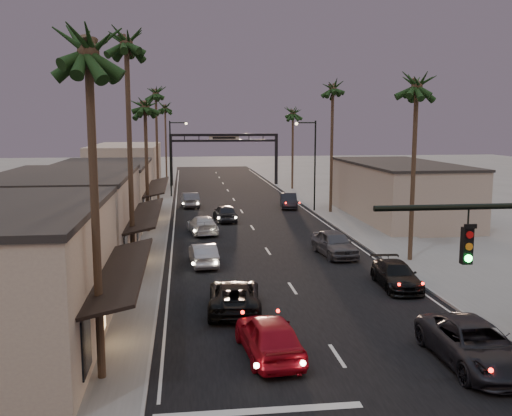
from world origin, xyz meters
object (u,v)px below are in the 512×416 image
object	(u,v)px
palm_ra	(417,79)
curbside_near	(475,344)
streetlight_left	(173,152)
palm_ld	(156,90)
oncoming_pickup	(234,296)
streetlight_right	(312,158)
curbside_black	(396,275)
arch	(224,146)
oncoming_red	(269,336)
palm_lc	(145,101)
oncoming_silver	(203,254)
palm_la	(88,38)
palm_lb	(126,36)
palm_rb	(333,84)
palm_rc	(293,110)
palm_far	(165,105)

from	to	relation	value
palm_ra	curbside_near	size ratio (longest dim) A/B	2.34
streetlight_left	palm_ld	distance (m)	7.88
oncoming_pickup	streetlight_right	bearing A→B (deg)	-104.86
curbside_black	curbside_near	bearing A→B (deg)	-91.68
arch	oncoming_red	distance (m)	59.93
palm_lc	palm_ld	world-z (taller)	palm_ld
oncoming_silver	oncoming_pickup	bearing A→B (deg)	92.38
oncoming_silver	curbside_black	distance (m)	11.86
palm_la	curbside_near	bearing A→B (deg)	-1.78
streetlight_left	curbside_black	size ratio (longest dim) A/B	1.93
palm_ra	palm_lb	bearing A→B (deg)	-173.37
oncoming_red	oncoming_silver	xyz separation A→B (m)	(-1.98, 14.37, -0.13)
arch	oncoming_red	xyz separation A→B (m)	(-2.58, -59.69, -4.71)
palm_lc	oncoming_silver	bearing A→B (deg)	-70.35
curbside_near	streetlight_left	bearing A→B (deg)	103.41
palm_lb	palm_ld	world-z (taller)	palm_lb
palm_la	oncoming_pickup	size ratio (longest dim) A/B	2.56
palm_ra	palm_rb	xyz separation A→B (m)	(0.00, 20.00, 0.97)
palm_rb	palm_rc	bearing A→B (deg)	90.00
palm_far	palm_la	bearing A→B (deg)	-90.25
palm_la	arch	bearing A→B (deg)	81.97
arch	palm_lb	size ratio (longest dim) A/B	1.00
palm_rc	curbside_near	xyz separation A→B (m)	(-3.83, -55.42, -9.68)
palm_la	palm_rb	bearing A→B (deg)	63.83
arch	oncoming_red	bearing A→B (deg)	-92.48
arch	palm_ld	xyz separation A→B (m)	(-8.60, -15.00, 6.88)
streetlight_right	oncoming_pickup	bearing A→B (deg)	-109.50
oncoming_red	curbside_black	size ratio (longest dim) A/B	1.03
palm_la	palm_lb	distance (m)	13.14
palm_lb	palm_lc	world-z (taller)	palm_lb
streetlight_left	oncoming_pickup	size ratio (longest dim) A/B	1.75
palm_lc	oncoming_pickup	distance (m)	23.01
arch	palm_lc	size ratio (longest dim) A/B	1.25
streetlight_right	palm_ld	world-z (taller)	palm_ld
palm_ld	palm_lb	bearing A→B (deg)	-90.00
palm_lb	palm_far	xyz separation A→B (m)	(0.30, 56.00, -1.94)
palm_lc	palm_rc	xyz separation A→B (m)	(17.20, 28.00, 0.00)
streetlight_right	oncoming_red	world-z (taller)	streetlight_right
arch	palm_rc	bearing A→B (deg)	-34.89
palm_ra	oncoming_silver	size ratio (longest dim) A/B	3.14
palm_lb	oncoming_pickup	world-z (taller)	palm_lb
palm_rb	palm_far	bearing A→B (deg)	116.43
oncoming_red	palm_ra	bearing A→B (deg)	-134.92
streetlight_right	palm_la	size ratio (longest dim) A/B	0.68
palm_far	palm_lc	bearing A→B (deg)	-90.41
palm_far	curbside_near	xyz separation A→B (m)	(13.07, -69.42, -10.66)
palm_ra	oncoming_red	xyz separation A→B (m)	(-11.18, -13.69, -10.62)
curbside_black	oncoming_silver	bearing A→B (deg)	151.65
palm_rb	curbside_black	xyz separation A→B (m)	(-3.03, -25.48, -11.74)
arch	streetlight_left	xyz separation A→B (m)	(-6.92, -12.00, -0.20)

